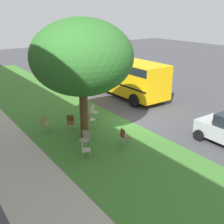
{
  "coord_description": "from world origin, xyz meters",
  "views": [
    {
      "loc": [
        -12.11,
        10.5,
        6.54
      ],
      "look_at": [
        0.34,
        1.66,
        0.95
      ],
      "focal_mm": 44.74,
      "sensor_mm": 36.0,
      "label": 1
    }
  ],
  "objects": [
    {
      "name": "chair_4",
      "position": [
        -1.96,
        4.86,
        0.52
      ],
      "size": [
        0.55,
        0.56,
        0.88
      ],
      "color": "#ADA393",
      "rests_on": "ground"
    },
    {
      "name": "school_bus",
      "position": [
        6.43,
        -3.04,
        1.76
      ],
      "size": [
        10.4,
        2.8,
        2.88
      ],
      "color": "yellow",
      "rests_on": "ground"
    },
    {
      "name": "grass_verge",
      "position": [
        0.0,
        3.2,
        0.0
      ],
      "size": [
        48.0,
        6.0,
        0.01
      ],
      "primitive_type": "cube",
      "color": "#3D752D",
      "rests_on": "ground"
    },
    {
      "name": "chair_1",
      "position": [
        -1.9,
        2.48,
        0.52
      ],
      "size": [
        0.47,
        0.48,
        0.88
      ],
      "color": "brown",
      "rests_on": "ground"
    },
    {
      "name": "chair_5",
      "position": [
        2.18,
        1.81,
        0.52
      ],
      "size": [
        0.52,
        0.51,
        0.88
      ],
      "color": "#ADA393",
      "rests_on": "ground"
    },
    {
      "name": "chair_2",
      "position": [
        1.13,
        2.67,
        0.52
      ],
      "size": [
        0.46,
        0.46,
        0.88
      ],
      "color": "#ADA393",
      "rests_on": "ground"
    },
    {
      "name": "sidewalk_strip",
      "position": [
        0.0,
        7.6,
        0.0
      ],
      "size": [
        48.0,
        2.8,
        0.01
      ],
      "primitive_type": "cube",
      "color": "#ADA89E",
      "rests_on": "ground"
    },
    {
      "name": "ground",
      "position": [
        0.0,
        0.0,
        0.0
      ],
      "size": [
        80.0,
        80.0,
        0.0
      ],
      "primitive_type": "plane",
      "color": "#424247"
    },
    {
      "name": "chair_3",
      "position": [
        1.4,
        3.85,
        0.52
      ],
      "size": [
        0.58,
        0.58,
        0.88
      ],
      "color": "brown",
      "rests_on": "ground"
    },
    {
      "name": "chair_6",
      "position": [
        -1.0,
        4.26,
        0.52
      ],
      "size": [
        0.56,
        0.57,
        0.88
      ],
      "color": "#ADA393",
      "rests_on": "ground"
    },
    {
      "name": "street_tree",
      "position": [
        0.13,
        3.64,
        4.34
      ],
      "size": [
        5.19,
        5.19,
        6.27
      ],
      "color": "brown",
      "rests_on": "ground"
    },
    {
      "name": "chair_0",
      "position": [
        2.12,
        5.09,
        0.52
      ],
      "size": [
        0.57,
        0.56,
        0.88
      ],
      "color": "olive",
      "rests_on": "ground"
    }
  ]
}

